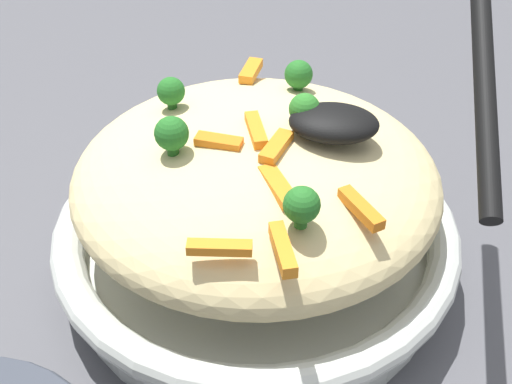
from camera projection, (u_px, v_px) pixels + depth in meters
name	position (u px, v px, depth m)	size (l,w,h in m)	color
ground_plane	(256.00, 267.00, 0.49)	(2.40, 2.40, 0.00)	#4C4C51
serving_bowl	(256.00, 240.00, 0.47)	(0.28, 0.28, 0.05)	silver
pasta_mound	(256.00, 179.00, 0.44)	(0.24, 0.24, 0.07)	#DBC689
carrot_piece_0	(276.00, 147.00, 0.40)	(0.03, 0.01, 0.01)	orange
carrot_piece_1	(219.00, 141.00, 0.41)	(0.03, 0.01, 0.01)	orange
carrot_piece_2	(219.00, 247.00, 0.34)	(0.03, 0.01, 0.01)	orange
carrot_piece_3	(361.00, 208.00, 0.37)	(0.03, 0.01, 0.01)	orange
carrot_piece_4	(283.00, 249.00, 0.34)	(0.04, 0.01, 0.01)	orange
carrot_piece_5	(278.00, 186.00, 0.38)	(0.04, 0.01, 0.01)	orange
carrot_piece_6	(255.00, 131.00, 0.41)	(0.03, 0.01, 0.01)	orange
carrot_piece_7	(251.00, 71.00, 0.49)	(0.03, 0.01, 0.01)	orange
broccoli_floret_0	(302.00, 205.00, 0.35)	(0.02, 0.02, 0.03)	#205B1C
broccoli_floret_1	(299.00, 75.00, 0.46)	(0.02, 0.02, 0.02)	#205B1C
broccoli_floret_2	(305.00, 110.00, 0.42)	(0.02, 0.02, 0.02)	#296820
broccoli_floret_3	(171.00, 92.00, 0.44)	(0.02, 0.02, 0.02)	#205B1C
broccoli_floret_4	(172.00, 134.00, 0.40)	(0.02, 0.02, 0.03)	#205B1C
serving_spoon	(390.00, 105.00, 0.40)	(0.12, 0.17, 0.09)	black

